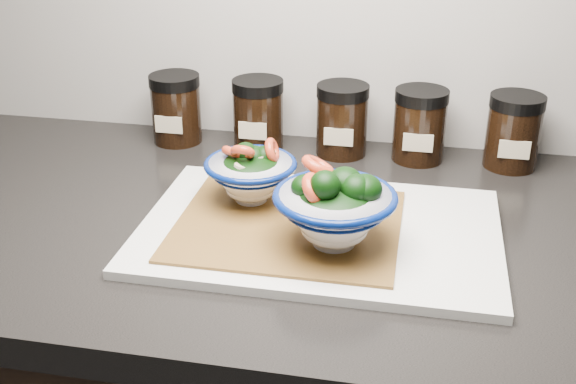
% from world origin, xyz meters
% --- Properties ---
extents(countertop, '(3.50, 0.60, 0.04)m').
position_xyz_m(countertop, '(0.00, 1.45, 0.88)').
color(countertop, black).
rests_on(countertop, cabinet).
extents(cutting_board, '(0.45, 0.30, 0.01)m').
position_xyz_m(cutting_board, '(0.07, 1.42, 0.91)').
color(cutting_board, silver).
rests_on(cutting_board, countertop).
extents(bamboo_mat, '(0.28, 0.24, 0.00)m').
position_xyz_m(bamboo_mat, '(0.03, 1.41, 0.91)').
color(bamboo_mat, brown).
rests_on(bamboo_mat, cutting_board).
extents(bowl_left, '(0.12, 0.12, 0.09)m').
position_xyz_m(bowl_left, '(-0.04, 1.47, 0.95)').
color(bowl_left, white).
rests_on(bowl_left, bamboo_mat).
extents(bowl_right, '(0.15, 0.15, 0.11)m').
position_xyz_m(bowl_right, '(0.09, 1.38, 0.96)').
color(bowl_right, white).
rests_on(bowl_right, bamboo_mat).
extents(spice_jar_a, '(0.08, 0.08, 0.11)m').
position_xyz_m(spice_jar_a, '(-0.22, 1.69, 0.96)').
color(spice_jar_a, black).
rests_on(spice_jar_a, countertop).
extents(spice_jar_b, '(0.08, 0.08, 0.11)m').
position_xyz_m(spice_jar_b, '(-0.08, 1.69, 0.96)').
color(spice_jar_b, black).
rests_on(spice_jar_b, countertop).
extents(spice_jar_c, '(0.08, 0.08, 0.11)m').
position_xyz_m(spice_jar_c, '(0.06, 1.69, 0.96)').
color(spice_jar_c, black).
rests_on(spice_jar_c, countertop).
extents(spice_jar_d, '(0.08, 0.08, 0.11)m').
position_xyz_m(spice_jar_d, '(0.18, 1.69, 0.96)').
color(spice_jar_d, black).
rests_on(spice_jar_d, countertop).
extents(spice_jar_e, '(0.08, 0.08, 0.11)m').
position_xyz_m(spice_jar_e, '(0.32, 1.69, 0.96)').
color(spice_jar_e, black).
rests_on(spice_jar_e, countertop).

